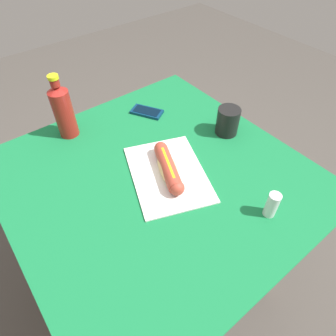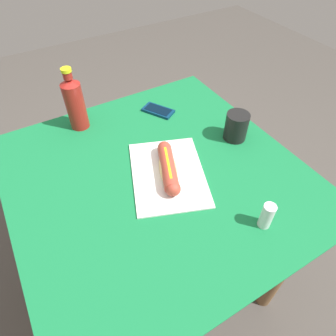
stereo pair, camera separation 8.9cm
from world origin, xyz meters
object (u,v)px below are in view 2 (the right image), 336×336
Objects in this scene: soda_bottle at (75,103)px; salt_shaker at (267,216)px; hot_dog at (168,168)px; drinking_cup at (236,126)px; cell_phone at (158,111)px.

soda_bottle is 2.83× the size of salt_shaker.
drinking_cup is (-0.04, 0.31, 0.02)m from hot_dog.
cell_phone is 0.34m from soda_bottle.
drinking_cup is at bearing 96.76° from hot_dog.
soda_bottle reaches higher than hot_dog.
salt_shaker is (0.35, -0.18, -0.01)m from drinking_cup.
salt_shaker is (0.31, 0.14, 0.01)m from hot_dog.
drinking_cup is (0.37, 0.48, -0.06)m from soda_bottle.
soda_bottle is 0.61m from drinking_cup.
salt_shaker reaches higher than cell_phone.
cell_phone is 1.66× the size of salt_shaker.
soda_bottle reaches higher than drinking_cup.
cell_phone is at bearing 179.41° from salt_shaker.
hot_dog is 2.10× the size of drinking_cup.
hot_dog is 0.44m from soda_bottle.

